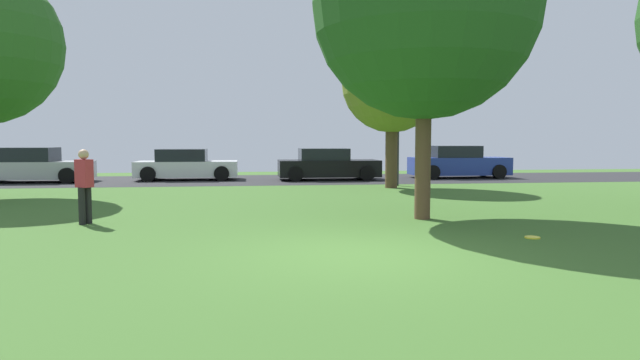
% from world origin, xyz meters
% --- Properties ---
extents(ground_plane, '(44.00, 44.00, 0.00)m').
position_xyz_m(ground_plane, '(0.00, 0.00, 0.00)').
color(ground_plane, '#3D6628').
extents(road_strip, '(44.00, 6.40, 0.01)m').
position_xyz_m(road_strip, '(0.00, 16.00, 0.00)').
color(road_strip, '#28282B').
rests_on(road_strip, ground_plane).
extents(maple_tree_near, '(4.94, 4.94, 7.14)m').
position_xyz_m(maple_tree_near, '(2.18, 3.53, 4.66)').
color(maple_tree_near, brown).
rests_on(maple_tree_near, ground_plane).
extents(oak_tree_right, '(3.68, 3.68, 5.69)m').
position_xyz_m(oak_tree_right, '(3.54, 11.34, 3.83)').
color(oak_tree_right, brown).
rests_on(oak_tree_right, ground_plane).
extents(person_catcher, '(0.39, 0.36, 1.57)m').
position_xyz_m(person_catcher, '(-5.06, 3.71, 0.86)').
color(person_catcher, black).
rests_on(person_catcher, ground_plane).
extents(frisbee_disc, '(0.27, 0.27, 0.03)m').
position_xyz_m(frisbee_disc, '(3.39, 0.93, 0.01)').
color(frisbee_disc, yellow).
rests_on(frisbee_disc, ground_plane).
extents(parked_car_silver, '(4.53, 2.02, 1.44)m').
position_xyz_m(parked_car_silver, '(-10.52, 15.75, 0.66)').
color(parked_car_silver, '#B7B7BC').
rests_on(parked_car_silver, ground_plane).
extents(parked_car_white, '(4.34, 2.05, 1.35)m').
position_xyz_m(parked_car_white, '(-4.36, 16.34, 0.62)').
color(parked_car_white, white).
rests_on(parked_car_white, ground_plane).
extents(parked_car_black, '(4.38, 2.09, 1.38)m').
position_xyz_m(parked_car_black, '(1.79, 15.62, 0.64)').
color(parked_car_black, black).
rests_on(parked_car_black, ground_plane).
extents(parked_car_blue, '(4.43, 1.96, 1.48)m').
position_xyz_m(parked_car_blue, '(7.95, 16.03, 0.68)').
color(parked_car_blue, '#233893').
rests_on(parked_car_blue, ground_plane).
extents(street_lamp_post, '(0.14, 0.14, 4.50)m').
position_xyz_m(street_lamp_post, '(3.99, 12.20, 2.25)').
color(street_lamp_post, '#2D2D33').
rests_on(street_lamp_post, ground_plane).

